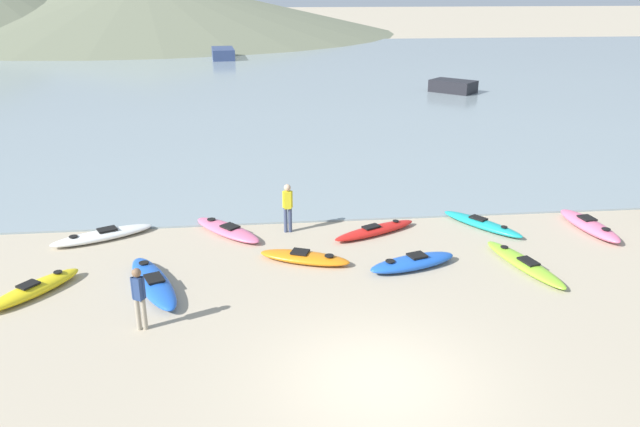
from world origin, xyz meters
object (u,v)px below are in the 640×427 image
(kayak_on_sand_2, at_px, (375,230))
(kayak_on_sand_6, at_px, (34,289))
(kayak_on_sand_7, at_px, (482,224))
(person_near_foreground, at_px, (139,295))
(kayak_on_sand_4, at_px, (103,235))
(kayak_on_sand_0, at_px, (589,225))
(moored_boat_0, at_px, (453,86))
(moored_boat_1, at_px, (223,53))
(kayak_on_sand_9, at_px, (413,262))
(person_near_waterline, at_px, (288,205))
(kayak_on_sand_5, at_px, (524,264))
(kayak_on_sand_1, at_px, (153,282))
(kayak_on_sand_3, at_px, (305,257))
(kayak_on_sand_8, at_px, (227,230))

(kayak_on_sand_2, xyz_separation_m, kayak_on_sand_6, (-9.45, -3.08, 0.03))
(kayak_on_sand_7, distance_m, person_near_foreground, 11.34)
(kayak_on_sand_4, height_order, person_near_foreground, person_near_foreground)
(kayak_on_sand_0, xyz_separation_m, moored_boat_0, (3.82, 26.35, 0.31))
(kayak_on_sand_6, distance_m, moored_boat_1, 52.18)
(kayak_on_sand_9, xyz_separation_m, moored_boat_0, (10.17, 28.50, 0.31))
(kayak_on_sand_0, bearing_deg, person_near_foreground, -160.68)
(person_near_waterline, bearing_deg, kayak_on_sand_2, -10.52)
(kayak_on_sand_0, xyz_separation_m, kayak_on_sand_9, (-6.35, -2.15, -0.01))
(kayak_on_sand_0, height_order, kayak_on_sand_6, kayak_on_sand_0)
(kayak_on_sand_0, xyz_separation_m, person_near_foreground, (-13.35, -4.68, 0.71))
(kayak_on_sand_0, height_order, moored_boat_0, moored_boat_0)
(kayak_on_sand_5, bearing_deg, kayak_on_sand_1, -179.06)
(kayak_on_sand_4, height_order, kayak_on_sand_5, kayak_on_sand_4)
(kayak_on_sand_6, bearing_deg, kayak_on_sand_1, 0.57)
(kayak_on_sand_4, bearing_deg, person_near_waterline, -0.05)
(kayak_on_sand_4, bearing_deg, kayak_on_sand_0, -3.47)
(moored_boat_1, bearing_deg, kayak_on_sand_6, -93.21)
(kayak_on_sand_5, bearing_deg, kayak_on_sand_4, 164.43)
(kayak_on_sand_3, relative_size, kayak_on_sand_5, 0.81)
(kayak_on_sand_6, distance_m, kayak_on_sand_9, 10.03)
(kayak_on_sand_4, xyz_separation_m, kayak_on_sand_6, (-0.95, -3.59, 0.02))
(kayak_on_sand_3, relative_size, kayak_on_sand_4, 0.88)
(kayak_on_sand_1, bearing_deg, kayak_on_sand_7, 17.86)
(kayak_on_sand_5, xyz_separation_m, person_near_foreground, (-10.12, -2.22, 0.76))
(kayak_on_sand_3, bearing_deg, kayak_on_sand_1, -163.37)
(moored_boat_0, bearing_deg, kayak_on_sand_0, -98.24)
(kayak_on_sand_7, xyz_separation_m, person_near_waterline, (-6.30, 0.32, 0.78))
(kayak_on_sand_3, distance_m, kayak_on_sand_7, 6.30)
(kayak_on_sand_3, height_order, kayak_on_sand_4, kayak_on_sand_4)
(kayak_on_sand_7, xyz_separation_m, kayak_on_sand_9, (-3.00, -2.75, 0.04))
(kayak_on_sand_9, bearing_deg, moored_boat_1, 97.83)
(kayak_on_sand_2, xyz_separation_m, kayak_on_sand_3, (-2.40, -1.84, 0.00))
(kayak_on_sand_9, bearing_deg, kayak_on_sand_2, 102.57)
(kayak_on_sand_4, relative_size, kayak_on_sand_5, 0.91)
(kayak_on_sand_3, distance_m, moored_boat_0, 30.72)
(kayak_on_sand_6, distance_m, person_near_waterline, 7.65)
(kayak_on_sand_0, bearing_deg, kayak_on_sand_7, 169.75)
(kayak_on_sand_5, distance_m, person_near_foreground, 10.39)
(kayak_on_sand_2, relative_size, kayak_on_sand_9, 1.08)
(kayak_on_sand_2, relative_size, kayak_on_sand_3, 1.08)
(kayak_on_sand_3, xyz_separation_m, kayak_on_sand_9, (2.97, -0.73, 0.03))
(kayak_on_sand_6, bearing_deg, kayak_on_sand_4, 75.26)
(kayak_on_sand_3, bearing_deg, kayak_on_sand_0, 8.63)
(person_near_waterline, distance_m, moored_boat_0, 28.77)
(kayak_on_sand_6, bearing_deg, person_near_foreground, -33.88)
(kayak_on_sand_7, bearing_deg, kayak_on_sand_5, -87.84)
(kayak_on_sand_1, distance_m, moored_boat_1, 52.07)
(kayak_on_sand_3, height_order, moored_boat_0, moored_boat_0)
(kayak_on_sand_8, height_order, person_near_foreground, person_near_foreground)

